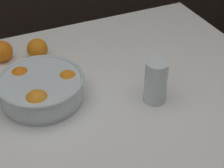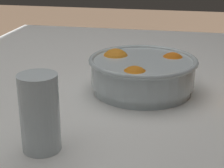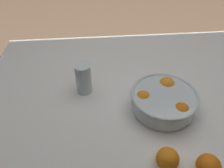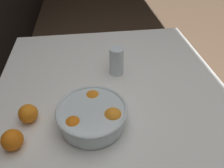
{
  "view_description": "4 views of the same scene",
  "coord_description": "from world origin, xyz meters",
  "px_view_note": "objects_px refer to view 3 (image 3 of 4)",
  "views": [
    {
      "loc": [
        -0.2,
        -0.8,
        1.49
      ],
      "look_at": [
        0.17,
        0.01,
        0.82
      ],
      "focal_mm": 60.0,
      "sensor_mm": 36.0,
      "label": 1
    },
    {
      "loc": [
        0.83,
        0.2,
        1.1
      ],
      "look_at": [
        0.13,
        0.05,
        0.83
      ],
      "focal_mm": 60.0,
      "sensor_mm": 36.0,
      "label": 2
    },
    {
      "loc": [
        0.23,
        0.68,
        1.42
      ],
      "look_at": [
        0.17,
        0.01,
        0.83
      ],
      "focal_mm": 35.0,
      "sensor_mm": 36.0,
      "label": 3
    },
    {
      "loc": [
        -0.58,
        0.1,
        1.41
      ],
      "look_at": [
        0.13,
        0.0,
        0.82
      ],
      "focal_mm": 35.0,
      "sensor_mm": 36.0,
      "label": 4
    }
  ],
  "objects_px": {
    "orange_loose_front": "(208,166)",
    "fruit_bowl": "(163,100)",
    "orange_loose_near_bowl": "(167,159)",
    "juice_glass": "(84,80)"
  },
  "relations": [
    {
      "from": "fruit_bowl",
      "to": "juice_glass",
      "type": "height_order",
      "value": "juice_glass"
    },
    {
      "from": "juice_glass",
      "to": "orange_loose_front",
      "type": "height_order",
      "value": "juice_glass"
    },
    {
      "from": "fruit_bowl",
      "to": "orange_loose_near_bowl",
      "type": "height_order",
      "value": "fruit_bowl"
    },
    {
      "from": "orange_loose_front",
      "to": "fruit_bowl",
      "type": "bearing_deg",
      "value": -76.71
    },
    {
      "from": "orange_loose_front",
      "to": "juice_glass",
      "type": "bearing_deg",
      "value": -47.49
    },
    {
      "from": "juice_glass",
      "to": "orange_loose_front",
      "type": "relative_size",
      "value": 1.87
    },
    {
      "from": "orange_loose_near_bowl",
      "to": "orange_loose_front",
      "type": "relative_size",
      "value": 0.99
    },
    {
      "from": "fruit_bowl",
      "to": "orange_loose_near_bowl",
      "type": "relative_size",
      "value": 3.57
    },
    {
      "from": "fruit_bowl",
      "to": "orange_loose_front",
      "type": "distance_m",
      "value": 0.28
    },
    {
      "from": "fruit_bowl",
      "to": "juice_glass",
      "type": "distance_m",
      "value": 0.34
    }
  ]
}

